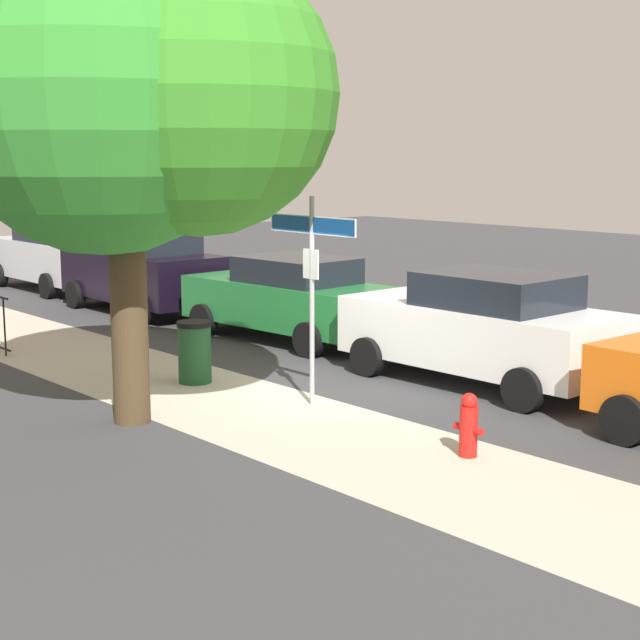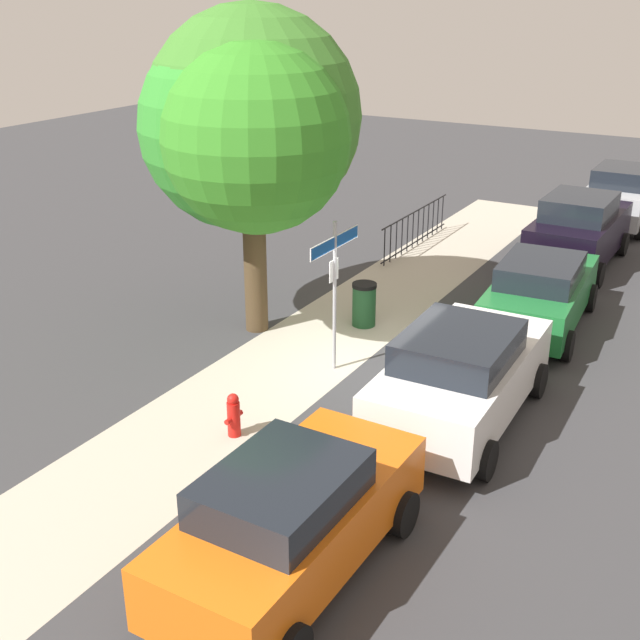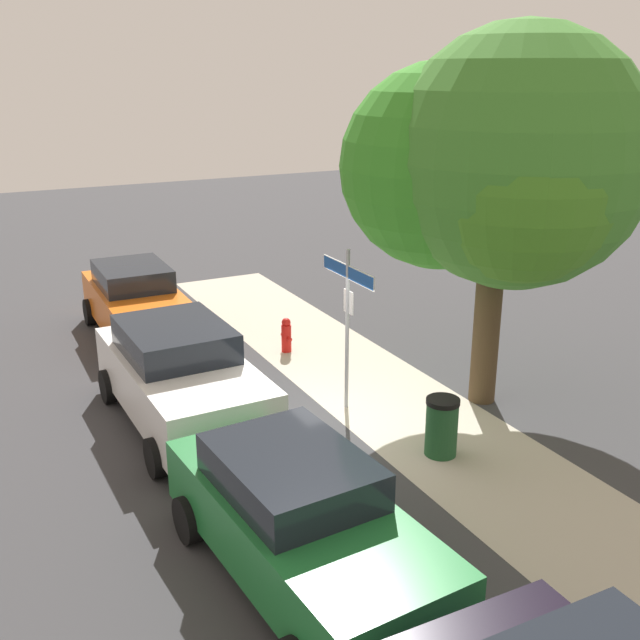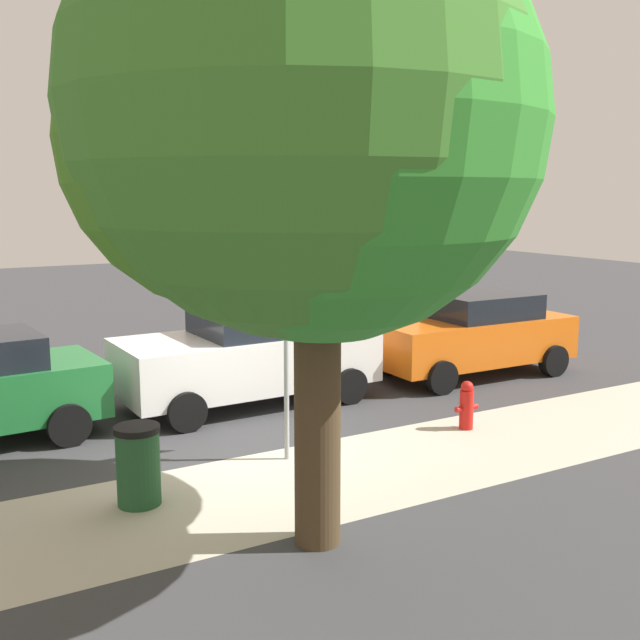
{
  "view_description": "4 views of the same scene",
  "coord_description": "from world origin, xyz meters",
  "px_view_note": "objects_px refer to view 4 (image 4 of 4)",
  "views": [
    {
      "loc": [
        -10.9,
        9.34,
        3.58
      ],
      "look_at": [
        0.06,
        -0.23,
        1.1
      ],
      "focal_mm": 54.93,
      "sensor_mm": 36.0,
      "label": 1
    },
    {
      "loc": [
        -13.11,
        -6.55,
        6.99
      ],
      "look_at": [
        -1.29,
        0.26,
        1.35
      ],
      "focal_mm": 45.4,
      "sensor_mm": 36.0,
      "label": 2
    },
    {
      "loc": [
        10.52,
        -5.78,
        5.99
      ],
      "look_at": [
        -0.53,
        -0.13,
        1.77
      ],
      "focal_mm": 41.9,
      "sensor_mm": 36.0,
      "label": 3
    },
    {
      "loc": [
        4.19,
        9.47,
        3.73
      ],
      "look_at": [
        -1.32,
        -0.11,
        1.84
      ],
      "focal_mm": 42.57,
      "sensor_mm": 36.0,
      "label": 4
    }
  ],
  "objects_px": {
    "car_orange": "(474,334)",
    "fire_hydrant": "(467,405)",
    "street_sign": "(286,312)",
    "car_white": "(250,353)",
    "shade_tree": "(307,122)",
    "trash_bin": "(138,465)"
  },
  "relations": [
    {
      "from": "fire_hydrant",
      "to": "trash_bin",
      "type": "relative_size",
      "value": 0.8
    },
    {
      "from": "car_white",
      "to": "fire_hydrant",
      "type": "height_order",
      "value": "car_white"
    },
    {
      "from": "street_sign",
      "to": "fire_hydrant",
      "type": "distance_m",
      "value": 3.54
    },
    {
      "from": "fire_hydrant",
      "to": "car_orange",
      "type": "bearing_deg",
      "value": -132.72
    },
    {
      "from": "car_orange",
      "to": "fire_hydrant",
      "type": "bearing_deg",
      "value": 48.0
    },
    {
      "from": "street_sign",
      "to": "trash_bin",
      "type": "bearing_deg",
      "value": 12.45
    },
    {
      "from": "shade_tree",
      "to": "trash_bin",
      "type": "distance_m",
      "value": 4.52
    },
    {
      "from": "shade_tree",
      "to": "car_white",
      "type": "relative_size",
      "value": 1.49
    },
    {
      "from": "car_orange",
      "to": "fire_hydrant",
      "type": "height_order",
      "value": "car_orange"
    },
    {
      "from": "car_orange",
      "to": "trash_bin",
      "type": "height_order",
      "value": "car_orange"
    },
    {
      "from": "street_sign",
      "to": "shade_tree",
      "type": "height_order",
      "value": "shade_tree"
    },
    {
      "from": "shade_tree",
      "to": "car_orange",
      "type": "relative_size",
      "value": 1.59
    },
    {
      "from": "car_white",
      "to": "street_sign",
      "type": "bearing_deg",
      "value": 73.83
    },
    {
      "from": "street_sign",
      "to": "shade_tree",
      "type": "xyz_separation_m",
      "value": [
        1.0,
        2.41,
        2.29
      ]
    },
    {
      "from": "street_sign",
      "to": "car_white",
      "type": "distance_m",
      "value": 3.21
    },
    {
      "from": "street_sign",
      "to": "car_orange",
      "type": "relative_size",
      "value": 0.71
    },
    {
      "from": "car_white",
      "to": "trash_bin",
      "type": "distance_m",
      "value": 4.55
    },
    {
      "from": "street_sign",
      "to": "car_orange",
      "type": "distance_m",
      "value": 6.21
    },
    {
      "from": "car_orange",
      "to": "fire_hydrant",
      "type": "xyz_separation_m",
      "value": [
        2.47,
        2.67,
        -0.47
      ]
    },
    {
      "from": "car_orange",
      "to": "fire_hydrant",
      "type": "distance_m",
      "value": 3.67
    },
    {
      "from": "shade_tree",
      "to": "car_orange",
      "type": "xyz_separation_m",
      "value": [
        -6.56,
        -4.89,
        -3.54
      ]
    },
    {
      "from": "car_white",
      "to": "trash_bin",
      "type": "bearing_deg",
      "value": 46.85
    }
  ]
}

